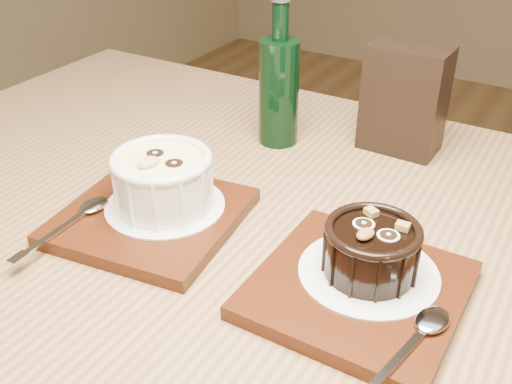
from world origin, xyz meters
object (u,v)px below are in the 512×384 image
(ramekin_white, at_px, (163,178))
(tray_right, at_px, (358,290))
(condiment_stand, at_px, (404,99))
(table, at_px, (278,314))
(ramekin_dark, at_px, (371,248))
(green_bottle, at_px, (279,88))
(tray_left, at_px, (151,217))

(ramekin_white, xyz_separation_m, tray_right, (0.23, -0.01, -0.04))
(ramekin_white, height_order, condiment_stand, condiment_stand)
(table, distance_m, condiment_stand, 0.32)
(table, bearing_deg, condiment_stand, 84.97)
(ramekin_white, relative_size, ramekin_dark, 1.22)
(table, height_order, condiment_stand, condiment_stand)
(ramekin_dark, relative_size, green_bottle, 0.45)
(table, xyz_separation_m, ramekin_dark, (0.10, -0.01, 0.13))
(tray_left, height_order, tray_right, same)
(ramekin_white, relative_size, green_bottle, 0.55)
(ramekin_white, bearing_deg, tray_right, 10.31)
(green_bottle, bearing_deg, table, -59.80)
(tray_left, height_order, ramekin_white, ramekin_white)
(ramekin_white, relative_size, tray_right, 0.60)
(tray_right, xyz_separation_m, green_bottle, (-0.22, 0.24, 0.07))
(condiment_stand, bearing_deg, tray_right, -76.64)
(tray_left, xyz_separation_m, condiment_stand, (0.17, 0.31, 0.06))
(tray_right, bearing_deg, table, 163.98)
(condiment_stand, xyz_separation_m, green_bottle, (-0.15, -0.07, 0.01))
(table, bearing_deg, tray_left, -166.69)
(condiment_stand, relative_size, green_bottle, 0.71)
(table, height_order, tray_right, tray_right)
(green_bottle, bearing_deg, condiment_stand, 23.82)
(tray_left, relative_size, ramekin_dark, 2.05)
(ramekin_white, distance_m, tray_right, 0.24)
(table, relative_size, green_bottle, 6.16)
(table, bearing_deg, ramekin_dark, -5.28)
(ramekin_dark, relative_size, condiment_stand, 0.63)
(tray_right, bearing_deg, green_bottle, 132.57)
(tray_left, relative_size, green_bottle, 0.91)
(ramekin_dark, bearing_deg, condiment_stand, 116.65)
(table, height_order, tray_left, tray_left)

